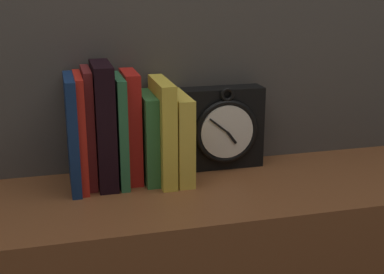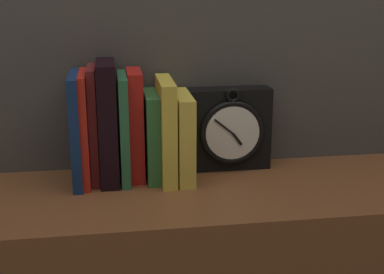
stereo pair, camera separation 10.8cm
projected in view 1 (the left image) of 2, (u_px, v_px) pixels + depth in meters
The scene contains 11 objects.
wall_back at pixel (170, 10), 1.19m from camera, with size 6.00×0.05×2.60m.
clock at pixel (223, 128), 1.23m from camera, with size 0.19×0.07×0.20m.
book_slot0_navy at pixel (72, 133), 1.10m from camera, with size 0.02×0.15×0.24m.
book_slot1_red at pixel (81, 132), 1.11m from camera, with size 0.02×0.14×0.24m.
book_slot2_maroon at pixel (89, 127), 1.12m from camera, with size 0.02×0.12×0.25m.
book_slot3_black at pixel (104, 125), 1.12m from camera, with size 0.04×0.14×0.26m.
book_slot4_green at pixel (120, 130), 1.13m from camera, with size 0.02×0.14×0.23m.
book_slot5_red at pixel (131, 127), 1.15m from camera, with size 0.03×0.11×0.24m.
book_slot6_green at pixel (148, 137), 1.16m from camera, with size 0.03×0.13×0.19m.
book_slot7_yellow at pixel (163, 131), 1.15m from camera, with size 0.03×0.16×0.22m.
book_slot8_yellow at pixel (179, 137), 1.16m from camera, with size 0.04×0.15×0.19m.
Camera 1 is at (-0.26, -1.00, 1.37)m, focal length 50.00 mm.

